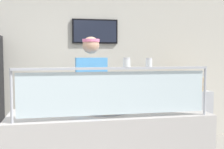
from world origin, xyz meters
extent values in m
cube|color=beige|center=(1.00, 2.39, 1.35)|extent=(6.40, 0.08, 2.70)
cube|color=black|center=(1.14, 2.32, 1.93)|extent=(0.77, 0.04, 0.41)
cube|color=#1E2333|center=(1.14, 2.30, 1.93)|extent=(0.72, 0.01, 0.36)
cylinder|color=#B2B5BC|center=(0.10, 0.06, 1.19)|extent=(0.02, 0.02, 0.47)
cylinder|color=#B2B5BC|center=(1.90, 0.06, 1.19)|extent=(0.02, 0.02, 0.47)
cube|color=silver|center=(1.00, 0.06, 1.19)|extent=(1.74, 0.01, 0.39)
cube|color=#B2B5BC|center=(1.00, 0.06, 1.41)|extent=(1.80, 0.06, 0.02)
cylinder|color=#9EA0A8|center=(0.96, 0.42, 0.96)|extent=(0.51, 0.51, 0.01)
cylinder|color=tan|center=(0.96, 0.42, 0.97)|extent=(0.49, 0.49, 0.02)
cylinder|color=#D65B2D|center=(0.96, 0.42, 0.98)|extent=(0.43, 0.43, 0.01)
cube|color=#ADAFB7|center=(0.95, 0.40, 0.99)|extent=(0.12, 0.29, 0.01)
cylinder|color=white|center=(1.11, 0.06, 1.46)|extent=(0.07, 0.07, 0.07)
cylinder|color=white|center=(1.11, 0.06, 1.45)|extent=(0.06, 0.06, 0.05)
cylinder|color=silver|center=(1.11, 0.06, 1.50)|extent=(0.06, 0.06, 0.02)
cylinder|color=white|center=(1.32, 0.06, 1.46)|extent=(0.06, 0.06, 0.07)
cylinder|color=red|center=(1.32, 0.06, 1.45)|extent=(0.05, 0.05, 0.04)
cylinder|color=silver|center=(1.32, 0.06, 1.50)|extent=(0.06, 0.06, 0.02)
cylinder|color=#23232D|center=(0.80, 1.05, 0.47)|extent=(0.13, 0.13, 0.95)
cylinder|color=#23232D|center=(1.02, 1.05, 0.47)|extent=(0.13, 0.13, 0.95)
cube|color=#4C9EE5|center=(0.91, 1.05, 1.23)|extent=(0.38, 0.21, 0.55)
sphere|color=tan|center=(0.91, 1.05, 1.66)|extent=(0.21, 0.21, 0.21)
cylinder|color=pink|center=(0.91, 1.05, 1.71)|extent=(0.21, 0.21, 0.04)
cylinder|color=tan|center=(1.09, 0.83, 1.13)|extent=(0.08, 0.34, 0.08)
cube|color=#B7BABF|center=(2.61, 1.90, 0.47)|extent=(0.70, 0.55, 0.95)
cube|color=tan|center=(2.59, 1.90, 0.97)|extent=(0.44, 0.44, 0.04)
cube|color=tan|center=(2.60, 1.90, 1.01)|extent=(0.44, 0.44, 0.04)
cube|color=tan|center=(2.59, 1.90, 1.06)|extent=(0.45, 0.45, 0.04)
cube|color=tan|center=(2.61, 1.90, 1.10)|extent=(0.44, 0.44, 0.04)
cube|color=tan|center=(2.62, 1.90, 1.15)|extent=(0.45, 0.45, 0.04)
camera|label=1|loc=(0.47, -2.42, 1.54)|focal=44.95mm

